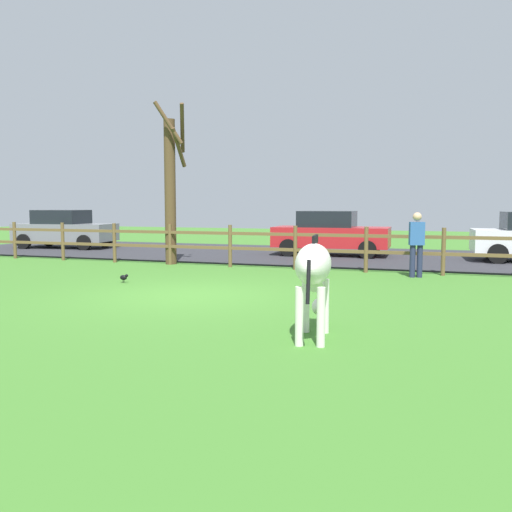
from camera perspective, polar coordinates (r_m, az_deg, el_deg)
name	(u,v)px	position (r m, az deg, el deg)	size (l,w,h in m)	color
ground_plane	(188,295)	(11.36, -7.01, -4.02)	(60.00, 60.00, 0.00)	#3D7528
parking_asphalt	(303,255)	(20.05, 4.86, 0.13)	(28.00, 7.40, 0.05)	#2D2D33
paddock_fence	(262,244)	(15.92, 0.63, 1.27)	(21.90, 0.11, 1.24)	brown
bare_tree	(171,186)	(17.23, -8.76, 7.12)	(0.87, 1.18, 4.88)	#513A23
zebra	(314,271)	(7.62, 5.97, -1.57)	(0.65, 1.93, 1.41)	white
crow_on_grass	(124,277)	(13.41, -13.45, -2.15)	(0.21, 0.10, 0.20)	black
parked_car_red	(330,233)	(19.66, 7.66, 2.38)	(4.05, 1.98, 1.56)	red
parked_car_grey	(64,229)	(24.15, -19.12, 2.68)	(4.16, 2.22, 1.56)	slate
visitor_near_fence	(417,242)	(14.48, 16.20, 1.43)	(0.40, 0.30, 1.64)	#232847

